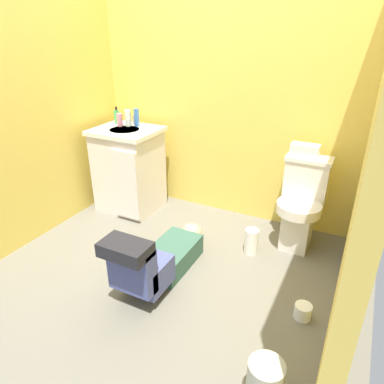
{
  "coord_description": "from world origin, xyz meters",
  "views": [
    {
      "loc": [
        1.21,
        -1.93,
        1.7
      ],
      "look_at": [
        0.0,
        0.43,
        0.45
      ],
      "focal_mm": 33.17,
      "sensor_mm": 36.0,
      "label": 1
    }
  ],
  "objects_px": {
    "person_plumber": "(159,258)",
    "tissue_box": "(305,150)",
    "bottle_white": "(128,118)",
    "toilet_paper_roll": "(303,312)",
    "vanity_cabinet": "(129,169)",
    "soap_dispenser": "(117,117)",
    "paper_towel_roll": "(251,241)",
    "bottle_pink": "(120,120)",
    "bottle_blue": "(137,118)",
    "toilet": "(301,205)",
    "trash_can": "(265,384)",
    "faucet": "(134,120)"
  },
  "relations": [
    {
      "from": "person_plumber",
      "to": "bottle_white",
      "type": "distance_m",
      "value": 1.49
    },
    {
      "from": "bottle_pink",
      "to": "bottle_blue",
      "type": "distance_m",
      "value": 0.16
    },
    {
      "from": "bottle_white",
      "to": "bottle_blue",
      "type": "bearing_deg",
      "value": 21.45
    },
    {
      "from": "faucet",
      "to": "bottle_white",
      "type": "bearing_deg",
      "value": -133.1
    },
    {
      "from": "faucet",
      "to": "tissue_box",
      "type": "xyz_separation_m",
      "value": [
        1.61,
        0.04,
        -0.07
      ]
    },
    {
      "from": "faucet",
      "to": "toilet",
      "type": "bearing_deg",
      "value": -1.75
    },
    {
      "from": "bottle_blue",
      "to": "toilet_paper_roll",
      "type": "bearing_deg",
      "value": -26.06
    },
    {
      "from": "soap_dispenser",
      "to": "bottle_blue",
      "type": "bearing_deg",
      "value": 2.17
    },
    {
      "from": "person_plumber",
      "to": "soap_dispenser",
      "type": "distance_m",
      "value": 1.59
    },
    {
      "from": "vanity_cabinet",
      "to": "person_plumber",
      "type": "height_order",
      "value": "vanity_cabinet"
    },
    {
      "from": "soap_dispenser",
      "to": "bottle_pink",
      "type": "bearing_deg",
      "value": -37.62
    },
    {
      "from": "bottle_blue",
      "to": "toilet",
      "type": "bearing_deg",
      "value": -1.39
    },
    {
      "from": "vanity_cabinet",
      "to": "bottle_blue",
      "type": "height_order",
      "value": "bottle_blue"
    },
    {
      "from": "soap_dispenser",
      "to": "bottle_white",
      "type": "xyz_separation_m",
      "value": [
        0.15,
        -0.02,
        0.01
      ]
    },
    {
      "from": "toilet_paper_roll",
      "to": "person_plumber",
      "type": "bearing_deg",
      "value": -175.82
    },
    {
      "from": "bottle_pink",
      "to": "faucet",
      "type": "bearing_deg",
      "value": 38.16
    },
    {
      "from": "bottle_blue",
      "to": "paper_towel_roll",
      "type": "height_order",
      "value": "bottle_blue"
    },
    {
      "from": "faucet",
      "to": "bottle_pink",
      "type": "height_order",
      "value": "bottle_pink"
    },
    {
      "from": "bottle_white",
      "to": "vanity_cabinet",
      "type": "bearing_deg",
      "value": -67.47
    },
    {
      "from": "soap_dispenser",
      "to": "tissue_box",
      "type": "bearing_deg",
      "value": 1.9
    },
    {
      "from": "bottle_pink",
      "to": "paper_towel_roll",
      "type": "bearing_deg",
      "value": -11.06
    },
    {
      "from": "paper_towel_roll",
      "to": "trash_can",
      "type": "bearing_deg",
      "value": -68.95
    },
    {
      "from": "tissue_box",
      "to": "bottle_white",
      "type": "xyz_separation_m",
      "value": [
        -1.65,
        -0.08,
        0.1
      ]
    },
    {
      "from": "faucet",
      "to": "toilet_paper_roll",
      "type": "distance_m",
      "value": 2.25
    },
    {
      "from": "person_plumber",
      "to": "tissue_box",
      "type": "distance_m",
      "value": 1.42
    },
    {
      "from": "bottle_pink",
      "to": "bottle_white",
      "type": "relative_size",
      "value": 0.79
    },
    {
      "from": "vanity_cabinet",
      "to": "trash_can",
      "type": "distance_m",
      "value": 2.33
    },
    {
      "from": "person_plumber",
      "to": "soap_dispenser",
      "type": "height_order",
      "value": "soap_dispenser"
    },
    {
      "from": "vanity_cabinet",
      "to": "person_plumber",
      "type": "relative_size",
      "value": 0.77
    },
    {
      "from": "bottle_white",
      "to": "toilet_paper_roll",
      "type": "xyz_separation_m",
      "value": [
        1.92,
        -0.87,
        -0.85
      ]
    },
    {
      "from": "bottle_blue",
      "to": "person_plumber",
      "type": "bearing_deg",
      "value": -50.02
    },
    {
      "from": "soap_dispenser",
      "to": "toilet_paper_roll",
      "type": "height_order",
      "value": "soap_dispenser"
    },
    {
      "from": "person_plumber",
      "to": "soap_dispenser",
      "type": "bearing_deg",
      "value": 137.28
    },
    {
      "from": "faucet",
      "to": "bottle_blue",
      "type": "relative_size",
      "value": 0.6
    },
    {
      "from": "paper_towel_roll",
      "to": "faucet",
      "type": "bearing_deg",
      "value": 164.74
    },
    {
      "from": "bottle_white",
      "to": "toilet_paper_roll",
      "type": "relative_size",
      "value": 1.4
    },
    {
      "from": "bottle_pink",
      "to": "paper_towel_roll",
      "type": "distance_m",
      "value": 1.68
    },
    {
      "from": "person_plumber",
      "to": "toilet_paper_roll",
      "type": "height_order",
      "value": "person_plumber"
    },
    {
      "from": "person_plumber",
      "to": "tissue_box",
      "type": "relative_size",
      "value": 4.84
    },
    {
      "from": "faucet",
      "to": "paper_towel_roll",
      "type": "bearing_deg",
      "value": -15.26
    },
    {
      "from": "toilet",
      "to": "paper_towel_roll",
      "type": "height_order",
      "value": "toilet"
    },
    {
      "from": "bottle_blue",
      "to": "paper_towel_roll",
      "type": "bearing_deg",
      "value": -15.23
    },
    {
      "from": "bottle_blue",
      "to": "bottle_white",
      "type": "bearing_deg",
      "value": -158.55
    },
    {
      "from": "toilet",
      "to": "faucet",
      "type": "distance_m",
      "value": 1.73
    },
    {
      "from": "toilet",
      "to": "trash_can",
      "type": "xyz_separation_m",
      "value": [
        0.17,
        -1.53,
        -0.23
      ]
    },
    {
      "from": "vanity_cabinet",
      "to": "paper_towel_roll",
      "type": "bearing_deg",
      "value": -9.4
    },
    {
      "from": "person_plumber",
      "to": "bottle_blue",
      "type": "relative_size",
      "value": 6.41
    },
    {
      "from": "faucet",
      "to": "bottle_pink",
      "type": "xyz_separation_m",
      "value": [
        -0.11,
        -0.08,
        0.01
      ]
    },
    {
      "from": "soap_dispenser",
      "to": "paper_towel_roll",
      "type": "distance_m",
      "value": 1.77
    },
    {
      "from": "tissue_box",
      "to": "bottle_white",
      "type": "height_order",
      "value": "bottle_white"
    }
  ]
}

